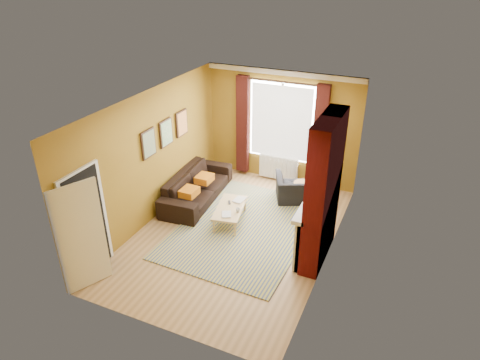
{
  "coord_description": "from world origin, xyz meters",
  "views": [
    {
      "loc": [
        3.05,
        -6.63,
        5.1
      ],
      "look_at": [
        0.0,
        0.25,
        1.15
      ],
      "focal_mm": 32.0,
      "sensor_mm": 36.0,
      "label": 1
    }
  ],
  "objects_px": {
    "coffee_table": "(230,209)",
    "sofa": "(197,186)",
    "armchair": "(297,188)",
    "wicker_stool": "(301,192)",
    "floor_lamp": "(333,149)"
  },
  "relations": [
    {
      "from": "coffee_table",
      "to": "sofa",
      "type": "bearing_deg",
      "value": 141.25
    },
    {
      "from": "armchair",
      "to": "wicker_stool",
      "type": "bearing_deg",
      "value": 163.19
    },
    {
      "from": "wicker_stool",
      "to": "floor_lamp",
      "type": "xyz_separation_m",
      "value": [
        0.54,
        0.42,
        1.02
      ]
    },
    {
      "from": "coffee_table",
      "to": "floor_lamp",
      "type": "height_order",
      "value": "floor_lamp"
    },
    {
      "from": "armchair",
      "to": "coffee_table",
      "type": "xyz_separation_m",
      "value": [
        -1.03,
        -1.47,
        0.02
      ]
    },
    {
      "from": "armchair",
      "to": "floor_lamp",
      "type": "bearing_deg",
      "value": -170.0
    },
    {
      "from": "sofa",
      "to": "floor_lamp",
      "type": "xyz_separation_m",
      "value": [
        2.8,
        1.32,
        0.92
      ]
    },
    {
      "from": "sofa",
      "to": "armchair",
      "type": "distance_m",
      "value": 2.33
    },
    {
      "from": "wicker_stool",
      "to": "floor_lamp",
      "type": "height_order",
      "value": "floor_lamp"
    },
    {
      "from": "sofa",
      "to": "armchair",
      "type": "relative_size",
      "value": 2.43
    },
    {
      "from": "armchair",
      "to": "coffee_table",
      "type": "bearing_deg",
      "value": 31.37
    },
    {
      "from": "armchair",
      "to": "sofa",
      "type": "bearing_deg",
      "value": -1.35
    },
    {
      "from": "coffee_table",
      "to": "wicker_stool",
      "type": "xyz_separation_m",
      "value": [
        1.14,
        1.48,
        -0.09
      ]
    },
    {
      "from": "armchair",
      "to": "floor_lamp",
      "type": "relative_size",
      "value": 0.6
    },
    {
      "from": "wicker_stool",
      "to": "floor_lamp",
      "type": "distance_m",
      "value": 1.23
    }
  ]
}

